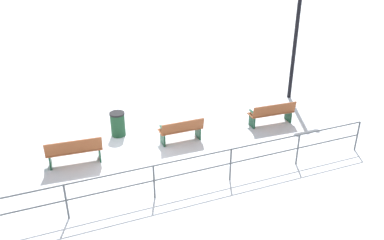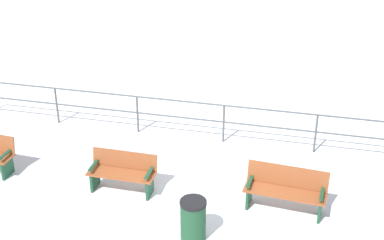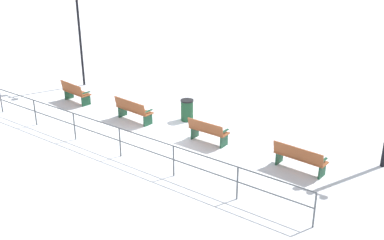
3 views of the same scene
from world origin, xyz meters
TOP-DOWN VIEW (x-y plane):
  - ground_plane at (0.00, 0.00)m, footprint 80.00×80.00m
  - bench_second at (0.02, -1.73)m, footprint 0.55×1.46m
  - bench_third at (-0.08, 1.74)m, footprint 0.67×1.70m
  - waterfront_railing at (-2.57, 0.00)m, footprint 0.05×13.56m
  - trash_bin at (1.26, 0.12)m, footprint 0.51×0.51m

SIDE VIEW (x-z plane):
  - ground_plane at x=0.00m, z-range 0.00..0.00m
  - trash_bin at x=1.26m, z-range 0.00..0.85m
  - bench_second at x=0.02m, z-range 0.02..0.88m
  - bench_third at x=-0.08m, z-range 0.02..0.94m
  - waterfront_railing at x=-2.57m, z-range 0.19..1.22m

